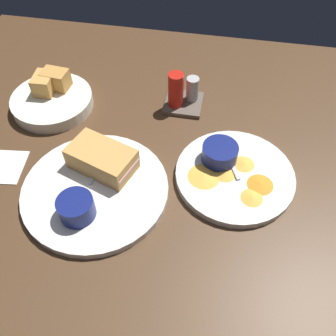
# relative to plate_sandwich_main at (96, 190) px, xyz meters

# --- Properties ---
(ground_plane) EXTENTS (1.10, 1.10, 0.03)m
(ground_plane) POSITION_rel_plate_sandwich_main_xyz_m (0.04, 0.07, -0.02)
(ground_plane) COLOR #4C331E
(plate_sandwich_main) EXTENTS (0.29, 0.29, 0.02)m
(plate_sandwich_main) POSITION_rel_plate_sandwich_main_xyz_m (0.00, 0.00, 0.00)
(plate_sandwich_main) COLOR silver
(plate_sandwich_main) RESTS_ON ground_plane
(sandwich_half_near) EXTENTS (0.15, 0.11, 0.05)m
(sandwich_half_near) POSITION_rel_plate_sandwich_main_xyz_m (0.00, 0.05, 0.03)
(sandwich_half_near) COLOR tan
(sandwich_half_near) RESTS_ON plate_sandwich_main
(ramekin_dark_sauce) EXTENTS (0.07, 0.07, 0.04)m
(ramekin_dark_sauce) POSITION_rel_plate_sandwich_main_xyz_m (-0.01, -0.06, 0.03)
(ramekin_dark_sauce) COLOR navy
(ramekin_dark_sauce) RESTS_ON plate_sandwich_main
(spoon_by_dark_ramekin) EXTENTS (0.02, 0.10, 0.01)m
(spoon_by_dark_ramekin) POSITION_rel_plate_sandwich_main_xyz_m (-0.01, -0.01, 0.01)
(spoon_by_dark_ramekin) COLOR silver
(spoon_by_dark_ramekin) RESTS_ON plate_sandwich_main
(plate_chips_companion) EXTENTS (0.24, 0.24, 0.02)m
(plate_chips_companion) POSITION_rel_plate_sandwich_main_xyz_m (0.27, 0.09, 0.00)
(plate_chips_companion) COLOR silver
(plate_chips_companion) RESTS_ON ground_plane
(ramekin_light_gravy) EXTENTS (0.07, 0.07, 0.04)m
(ramekin_light_gravy) POSITION_rel_plate_sandwich_main_xyz_m (0.23, 0.12, 0.03)
(ramekin_light_gravy) COLOR navy
(ramekin_light_gravy) RESTS_ON plate_chips_companion
(spoon_by_gravy_ramekin) EXTENTS (0.05, 0.10, 0.01)m
(spoon_by_gravy_ramekin) POSITION_rel_plate_sandwich_main_xyz_m (0.25, 0.13, 0.01)
(spoon_by_gravy_ramekin) COLOR silver
(spoon_by_gravy_ramekin) RESTS_ON plate_chips_companion
(plantain_chip_scatter) EXTENTS (0.19, 0.14, 0.01)m
(plantain_chip_scatter) POSITION_rel_plate_sandwich_main_xyz_m (0.26, 0.07, 0.01)
(plantain_chip_scatter) COLOR gold
(plantain_chip_scatter) RESTS_ON plate_chips_companion
(bread_basket_rear) EXTENTS (0.19, 0.19, 0.07)m
(bread_basket_rear) POSITION_rel_plate_sandwich_main_xyz_m (-0.18, 0.23, 0.01)
(bread_basket_rear) COLOR silver
(bread_basket_rear) RESTS_ON ground_plane
(condiment_caddy) EXTENTS (0.09, 0.09, 0.10)m
(condiment_caddy) POSITION_rel_plate_sandwich_main_xyz_m (0.13, 0.29, 0.03)
(condiment_caddy) COLOR brown
(condiment_caddy) RESTS_ON ground_plane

